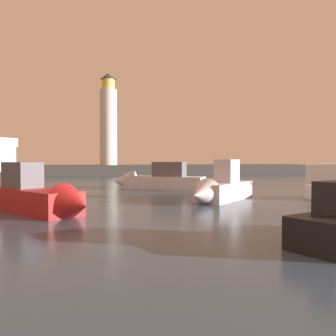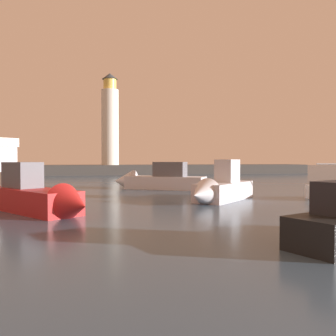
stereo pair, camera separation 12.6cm
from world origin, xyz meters
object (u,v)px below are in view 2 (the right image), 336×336
Objects in this scene: motorboat_1 at (154,180)px; motorboat_2 at (40,197)px; motorboat_3 at (219,189)px; lighthouse at (110,122)px.

motorboat_2 is at bearing -121.58° from motorboat_1.
motorboat_3 is at bearing -76.58° from motorboat_1.
lighthouse is at bearing 83.03° from motorboat_2.
motorboat_3 is (2.14, -8.96, -0.02)m from motorboat_1.
motorboat_2 is (-7.06, -11.49, -0.00)m from motorboat_1.
lighthouse is 29.18m from motorboat_1.
motorboat_1 is 13.49m from motorboat_2.
motorboat_2 is (-4.84, -39.56, -7.63)m from lighthouse.
motorboat_1 is 1.18× the size of motorboat_2.
motorboat_1 is at bearing 103.42° from motorboat_3.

